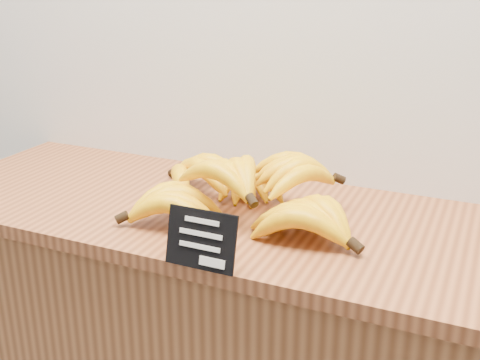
# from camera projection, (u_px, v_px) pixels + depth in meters

# --- Properties ---
(counter_top) EXTENTS (1.53, 0.54, 0.03)m
(counter_top) POSITION_uv_depth(u_px,v_px,m) (249.00, 218.00, 1.30)
(counter_top) COLOR #96542E
(counter_top) RESTS_ON counter
(chalkboard_sign) EXTENTS (0.13, 0.03, 0.10)m
(chalkboard_sign) POSITION_uv_depth(u_px,v_px,m) (201.00, 240.00, 1.05)
(chalkboard_sign) COLOR black
(chalkboard_sign) RESTS_ON counter_top
(banana_pile) EXTENTS (0.53, 0.44, 0.13)m
(banana_pile) POSITION_uv_depth(u_px,v_px,m) (239.00, 190.00, 1.28)
(banana_pile) COLOR #F4BA09
(banana_pile) RESTS_ON counter_top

